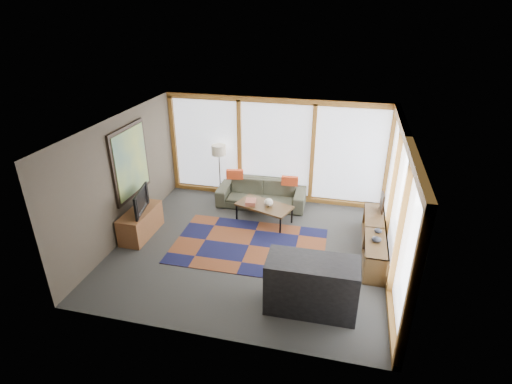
% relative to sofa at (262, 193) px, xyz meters
% --- Properties ---
extents(ground, '(5.50, 5.50, 0.00)m').
position_rel_sofa_xyz_m(ground, '(0.23, -1.95, -0.32)').
color(ground, '#30302D').
rests_on(ground, ground).
extents(room_envelope, '(5.52, 5.02, 2.62)m').
position_rel_sofa_xyz_m(room_envelope, '(0.73, -1.39, 1.23)').
color(room_envelope, '#483F33').
rests_on(room_envelope, ground).
extents(rug, '(3.15, 2.05, 0.01)m').
position_rel_sofa_xyz_m(rug, '(0.16, -1.88, -0.31)').
color(rug, brown).
rests_on(rug, ground).
extents(sofa, '(2.19, 0.92, 0.63)m').
position_rel_sofa_xyz_m(sofa, '(0.00, 0.00, 0.00)').
color(sofa, '#3A3E2F').
rests_on(sofa, ground).
extents(pillow_left, '(0.43, 0.20, 0.23)m').
position_rel_sofa_xyz_m(pillow_left, '(-0.69, 0.04, 0.43)').
color(pillow_left, '#C03D19').
rests_on(pillow_left, sofa).
extents(pillow_right, '(0.40, 0.14, 0.22)m').
position_rel_sofa_xyz_m(pillow_right, '(0.70, -0.03, 0.42)').
color(pillow_right, '#C03D19').
rests_on(pillow_right, sofa).
extents(floor_lamp, '(0.36, 0.36, 1.43)m').
position_rel_sofa_xyz_m(floor_lamp, '(-1.13, 0.17, 0.40)').
color(floor_lamp, black).
rests_on(floor_lamp, ground).
extents(coffee_table, '(1.38, 0.99, 0.41)m').
position_rel_sofa_xyz_m(coffee_table, '(0.24, -0.78, -0.11)').
color(coffee_table, '#382511').
rests_on(coffee_table, ground).
extents(book_stack, '(0.27, 0.32, 0.10)m').
position_rel_sofa_xyz_m(book_stack, '(-0.07, -0.80, 0.15)').
color(book_stack, brown).
rests_on(book_stack, coffee_table).
extents(vase, '(0.25, 0.25, 0.18)m').
position_rel_sofa_xyz_m(vase, '(0.34, -0.79, 0.19)').
color(vase, beige).
rests_on(vase, coffee_table).
extents(bookshelf, '(0.41, 2.27, 0.57)m').
position_rel_sofa_xyz_m(bookshelf, '(2.66, -1.50, -0.03)').
color(bookshelf, '#382511').
rests_on(bookshelf, ground).
extents(bowl_a, '(0.21, 0.21, 0.09)m').
position_rel_sofa_xyz_m(bowl_a, '(2.65, -2.02, 0.30)').
color(bowl_a, black).
rests_on(bowl_a, bookshelf).
extents(bowl_b, '(0.15, 0.15, 0.07)m').
position_rel_sofa_xyz_m(bowl_b, '(2.69, -1.67, 0.29)').
color(bowl_b, black).
rests_on(bowl_b, bookshelf).
extents(shelf_picture, '(0.06, 0.32, 0.42)m').
position_rel_sofa_xyz_m(shelf_picture, '(2.79, -0.76, 0.46)').
color(shelf_picture, black).
rests_on(shelf_picture, bookshelf).
extents(tv_console, '(0.49, 1.17, 0.58)m').
position_rel_sofa_xyz_m(tv_console, '(-2.22, -1.99, -0.02)').
color(tv_console, brown).
rests_on(tv_console, ground).
extents(television, '(0.29, 0.88, 0.50)m').
position_rel_sofa_xyz_m(television, '(-2.21, -2.02, 0.52)').
color(television, black).
rests_on(television, tv_console).
extents(bar_counter, '(1.48, 0.71, 0.93)m').
position_rel_sofa_xyz_m(bar_counter, '(1.61, -3.45, 0.15)').
color(bar_counter, black).
rests_on(bar_counter, ground).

